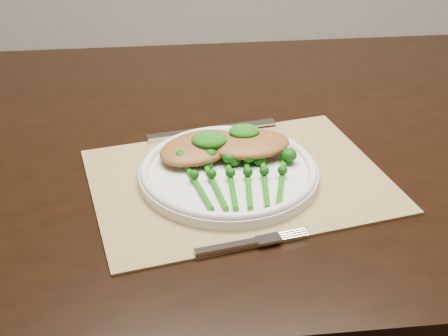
{
  "coord_description": "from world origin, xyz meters",
  "views": [
    {
      "loc": [
        -0.17,
        -0.88,
        1.24
      ],
      "look_at": [
        -0.18,
        -0.12,
        0.78
      ],
      "focal_mm": 50.0,
      "sensor_mm": 36.0,
      "label": 1
    }
  ],
  "objects_px": {
    "chicken_fillet_left": "(199,147)",
    "broccolini_bundle": "(240,184)",
    "placemat": "(239,180)",
    "dinner_plate": "(229,171)",
    "dining_table": "(255,301)"
  },
  "relations": [
    {
      "from": "dinner_plate",
      "to": "broccolini_bundle",
      "type": "relative_size",
      "value": 1.54
    },
    {
      "from": "dining_table",
      "to": "dinner_plate",
      "type": "xyz_separation_m",
      "value": [
        -0.05,
        -0.14,
        0.39
      ]
    },
    {
      "from": "dining_table",
      "to": "broccolini_bundle",
      "type": "distance_m",
      "value": 0.44
    },
    {
      "from": "dining_table",
      "to": "placemat",
      "type": "xyz_separation_m",
      "value": [
        -0.04,
        -0.15,
        0.37
      ]
    },
    {
      "from": "placemat",
      "to": "dinner_plate",
      "type": "height_order",
      "value": "dinner_plate"
    },
    {
      "from": "broccolini_bundle",
      "to": "chicken_fillet_left",
      "type": "bearing_deg",
      "value": 118.73
    },
    {
      "from": "chicken_fillet_left",
      "to": "broccolini_bundle",
      "type": "bearing_deg",
      "value": -95.52
    },
    {
      "from": "chicken_fillet_left",
      "to": "broccolini_bundle",
      "type": "relative_size",
      "value": 0.77
    },
    {
      "from": "dinner_plate",
      "to": "chicken_fillet_left",
      "type": "xyz_separation_m",
      "value": [
        -0.04,
        0.04,
        0.02
      ]
    },
    {
      "from": "placemat",
      "to": "dining_table",
      "type": "bearing_deg",
      "value": 57.26
    },
    {
      "from": "placemat",
      "to": "chicken_fillet_left",
      "type": "relative_size",
      "value": 3.23
    },
    {
      "from": "chicken_fillet_left",
      "to": "dining_table",
      "type": "bearing_deg",
      "value": 6.37
    },
    {
      "from": "dining_table",
      "to": "placemat",
      "type": "bearing_deg",
      "value": -111.44
    },
    {
      "from": "dining_table",
      "to": "broccolini_bundle",
      "type": "bearing_deg",
      "value": -107.99
    },
    {
      "from": "dinner_plate",
      "to": "broccolini_bundle",
      "type": "xyz_separation_m",
      "value": [
        0.02,
        -0.05,
        0.01
      ]
    }
  ]
}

